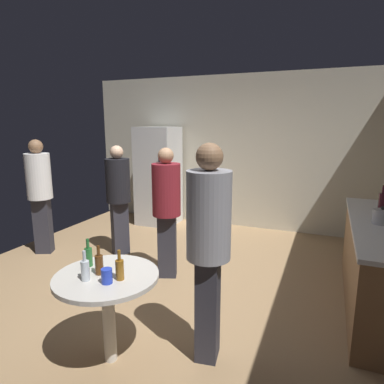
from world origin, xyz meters
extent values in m
cube|color=#9E7C56|center=(0.00, 0.00, -0.05)|extent=(5.20, 5.20, 0.10)
cube|color=beige|center=(0.00, 2.63, 1.35)|extent=(5.32, 0.06, 2.70)
cube|color=silver|center=(-1.21, 2.20, 0.90)|extent=(0.70, 0.65, 1.80)
cube|color=#262628|center=(-1.00, 1.86, 0.99)|extent=(0.03, 0.03, 0.60)
cube|color=olive|center=(2.28, 0.43, 0.43)|extent=(0.60, 2.18, 0.86)
cylinder|color=#B2B2B7|center=(2.23, 0.38, 0.97)|extent=(0.17, 0.17, 0.14)
sphere|color=black|center=(2.23, 0.38, 1.06)|extent=(0.04, 0.04, 0.04)
cylinder|color=#3F141E|center=(2.28, 0.83, 1.01)|extent=(0.08, 0.08, 0.22)
cylinder|color=#3F141E|center=(2.28, 0.83, 1.17)|extent=(0.03, 0.03, 0.09)
cylinder|color=beige|center=(0.21, -1.30, 0.35)|extent=(0.10, 0.10, 0.70)
cylinder|color=beige|center=(0.21, -1.30, 0.72)|extent=(0.80, 0.80, 0.03)
cylinder|color=#8C5919|center=(0.35, -1.33, 0.81)|extent=(0.06, 0.06, 0.15)
cylinder|color=#8C5919|center=(0.35, -1.33, 0.93)|extent=(0.02, 0.02, 0.08)
cylinder|color=#593314|center=(0.15, -1.31, 0.81)|extent=(0.06, 0.06, 0.15)
cylinder|color=#593314|center=(0.15, -1.31, 0.93)|extent=(0.02, 0.02, 0.08)
cylinder|color=#26662D|center=(-0.02, -1.22, 0.81)|extent=(0.06, 0.06, 0.15)
cylinder|color=#26662D|center=(-0.02, -1.22, 0.93)|extent=(0.02, 0.02, 0.08)
cylinder|color=silver|center=(0.12, -1.44, 0.81)|extent=(0.06, 0.06, 0.15)
cylinder|color=silver|center=(0.12, -1.44, 0.93)|extent=(0.02, 0.02, 0.08)
cylinder|color=blue|center=(0.29, -1.41, 0.79)|extent=(0.08, 0.08, 0.11)
cube|color=#2D2D38|center=(-1.01, 0.63, 0.39)|extent=(0.27, 0.28, 0.77)
cylinder|color=black|center=(-1.01, 0.63, 1.08)|extent=(0.48, 0.48, 0.61)
sphere|color=#D8AD8C|center=(-1.01, 0.63, 1.48)|extent=(0.18, 0.18, 0.18)
cube|color=#2D2D38|center=(0.91, -0.97, 0.43)|extent=(0.20, 0.24, 0.85)
cylinder|color=gray|center=(0.91, -0.97, 1.19)|extent=(0.39, 0.39, 0.68)
sphere|color=#8C6647|center=(0.91, -0.97, 1.63)|extent=(0.20, 0.20, 0.20)
cube|color=#2D2D38|center=(-2.07, 0.23, 0.41)|extent=(0.27, 0.25, 0.81)
cylinder|color=white|center=(-2.07, 0.23, 1.13)|extent=(0.45, 0.45, 0.64)
sphere|color=#8C6647|center=(-2.07, 0.23, 1.55)|extent=(0.19, 0.19, 0.19)
cube|color=#2D2D38|center=(-0.05, 0.23, 0.39)|extent=(0.27, 0.24, 0.78)
cylinder|color=maroon|center=(-0.05, 0.23, 1.09)|extent=(0.44, 0.44, 0.62)
sphere|color=tan|center=(-0.05, 0.23, 1.50)|extent=(0.19, 0.19, 0.19)
camera|label=1|loc=(1.71, -3.25, 1.87)|focal=31.32mm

